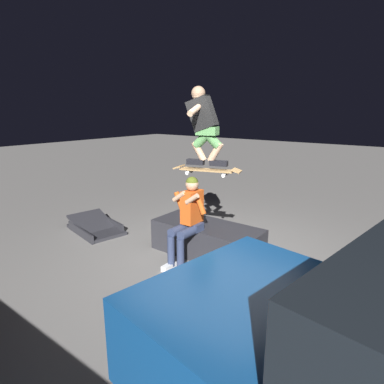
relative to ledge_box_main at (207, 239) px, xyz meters
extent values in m
plane|color=slate|center=(-0.18, 0.04, -0.26)|extent=(40.00, 40.00, 0.00)
cube|color=#28282D|center=(0.00, 0.00, 0.00)|extent=(1.79, 0.75, 0.51)
cube|color=#2D3856|center=(0.06, 0.32, 0.32)|extent=(0.32, 0.20, 0.12)
cube|color=#D15119|center=(0.06, 0.32, 0.63)|extent=(0.20, 0.34, 0.50)
sphere|color=tan|center=(0.06, 0.32, 0.98)|extent=(0.20, 0.20, 0.20)
sphere|color=#4C5919|center=(0.06, 0.32, 1.00)|extent=(0.19, 0.19, 0.19)
cylinder|color=#D15119|center=(-0.14, 0.38, 0.70)|extent=(0.19, 0.08, 0.29)
cylinder|color=tan|center=(-0.06, 0.48, 0.80)|extent=(0.24, 0.07, 0.19)
cylinder|color=#D15119|center=(0.26, 0.38, 0.70)|extent=(0.19, 0.08, 0.29)
cylinder|color=tan|center=(0.18, 0.48, 0.80)|extent=(0.24, 0.07, 0.19)
cylinder|color=#2D3856|center=(-0.03, 0.52, 0.30)|extent=(0.14, 0.40, 0.14)
cylinder|color=#2D3856|center=(-0.03, 0.72, 0.02)|extent=(0.11, 0.11, 0.47)
cube|color=white|center=(-0.03, 0.77, -0.22)|extent=(0.10, 0.26, 0.08)
cylinder|color=#2D3856|center=(0.15, 0.52, 0.30)|extent=(0.14, 0.40, 0.14)
cylinder|color=#2D3856|center=(0.15, 0.72, 0.02)|extent=(0.11, 0.11, 0.47)
cube|color=white|center=(0.15, 0.77, -0.22)|extent=(0.10, 0.26, 0.08)
cube|color=#AD8451|center=(-0.11, 0.18, 1.19)|extent=(0.82, 0.41, 0.02)
cube|color=#AD8451|center=(0.33, 0.30, 1.21)|extent=(0.17, 0.23, 0.06)
cube|color=#AD8451|center=(-0.54, 0.05, 1.21)|extent=(0.17, 0.23, 0.06)
cube|color=#99999E|center=(0.16, 0.26, 1.16)|extent=(0.10, 0.17, 0.03)
cylinder|color=white|center=(0.14, 0.34, 1.14)|extent=(0.06, 0.04, 0.05)
cylinder|color=white|center=(0.19, 0.17, 1.14)|extent=(0.06, 0.04, 0.05)
cube|color=#99999E|center=(-0.38, 0.10, 1.16)|extent=(0.10, 0.17, 0.03)
cylinder|color=white|center=(-0.40, 0.19, 1.14)|extent=(0.06, 0.04, 0.05)
cylinder|color=white|center=(-0.35, 0.01, 1.14)|extent=(0.06, 0.04, 0.05)
cube|color=black|center=(0.07, 0.23, 1.30)|extent=(0.28, 0.17, 0.08)
cube|color=black|center=(-0.28, 0.13, 1.30)|extent=(0.28, 0.17, 0.08)
cylinder|color=tan|center=(0.01, 0.21, 1.46)|extent=(0.26, 0.16, 0.31)
cylinder|color=#4F8649|center=(-0.06, 0.19, 1.66)|extent=(0.36, 0.22, 0.33)
cylinder|color=tan|center=(-0.23, 0.14, 1.46)|extent=(0.26, 0.16, 0.31)
cylinder|color=#4F8649|center=(-0.16, 0.16, 1.66)|extent=(0.36, 0.22, 0.33)
cube|color=#4F8649|center=(-0.11, 0.18, 1.76)|extent=(0.34, 0.28, 0.12)
cube|color=black|center=(-0.03, 0.20, 2.00)|extent=(0.49, 0.34, 0.52)
sphere|color=tan|center=(0.03, 0.22, 2.28)|extent=(0.20, 0.20, 0.20)
cylinder|color=tan|center=(-0.07, 0.42, 2.06)|extent=(0.20, 0.45, 0.19)
cylinder|color=tan|center=(0.05, -0.01, 2.06)|extent=(0.20, 0.45, 0.19)
cube|color=#28282D|center=(2.33, 0.45, -0.23)|extent=(1.30, 0.93, 0.06)
cube|color=#28282D|center=(2.33, 0.45, -0.17)|extent=(1.25, 0.92, 0.35)
cube|color=#28282D|center=(2.33, 0.79, -0.17)|extent=(1.05, 0.25, 0.16)
cube|color=#28282D|center=(2.33, 0.10, -0.17)|extent=(1.05, 0.25, 0.16)
cylinder|color=#47474C|center=(-2.40, 0.69, 0.16)|extent=(0.44, 0.44, 0.83)
cylinder|color=black|center=(-2.40, 0.69, 0.60)|extent=(0.47, 0.47, 0.06)
cylinder|color=black|center=(-2.04, 1.27, 0.04)|extent=(0.63, 0.31, 0.60)
camera|label=1|loc=(-2.78, 4.08, 2.05)|focal=30.28mm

